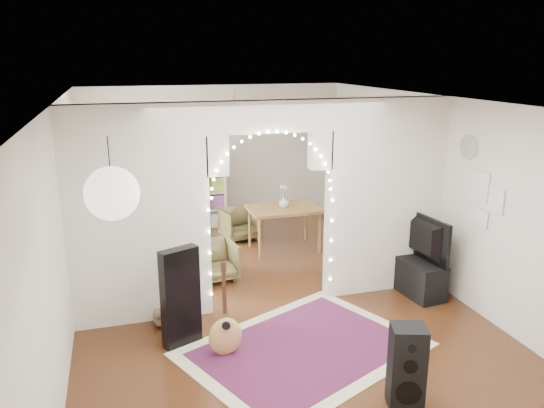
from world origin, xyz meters
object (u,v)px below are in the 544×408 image
object	(u,v)px
dining_chair_left	(240,224)
dining_chair_right	(215,261)
acoustic_guitar	(225,322)
floor_speaker	(407,367)
bookcase	(190,193)
media_console	(413,275)
dining_table	(284,212)

from	to	relation	value
dining_chair_left	dining_chair_right	xyz separation A→B (m)	(-0.77, -1.67, -0.00)
dining_chair_left	dining_chair_right	world-z (taller)	same
acoustic_guitar	dining_chair_right	bearing A→B (deg)	99.52
floor_speaker	bookcase	world-z (taller)	bookcase
acoustic_guitar	bookcase	xyz separation A→B (m)	(0.28, 4.64, 0.29)
acoustic_guitar	media_console	world-z (taller)	acoustic_guitar
acoustic_guitar	floor_speaker	bearing A→B (deg)	-26.04
media_console	bookcase	distance (m)	4.58
acoustic_guitar	floor_speaker	distance (m)	1.98
floor_speaker	dining_chair_right	xyz separation A→B (m)	(-1.18, 3.47, -0.13)
media_console	acoustic_guitar	bearing A→B (deg)	-168.75
floor_speaker	bookcase	bearing A→B (deg)	119.32
acoustic_guitar	dining_table	bearing A→B (deg)	78.29
bookcase	dining_table	bearing A→B (deg)	-56.67
dining_table	dining_chair_right	distance (m)	1.68
media_console	dining_chair_left	bearing A→B (deg)	116.49
dining_chair_left	media_console	bearing A→B (deg)	-68.56
floor_speaker	media_console	size ratio (longest dim) A/B	0.83
floor_speaker	media_console	distance (m)	2.67
floor_speaker	dining_table	world-z (taller)	floor_speaker
bookcase	media_console	bearing A→B (deg)	-61.78
bookcase	dining_chair_left	distance (m)	1.22
acoustic_guitar	floor_speaker	size ratio (longest dim) A/B	1.14
dining_table	dining_chair_right	xyz separation A→B (m)	(-1.37, -0.89, -0.40)
floor_speaker	bookcase	size ratio (longest dim) A/B	0.59
floor_speaker	dining_chair_left	distance (m)	5.15
media_console	dining_chair_right	world-z (taller)	dining_chair_right
floor_speaker	dining_chair_left	bearing A→B (deg)	112.81
acoustic_guitar	dining_chair_left	bearing A→B (deg)	91.47
media_console	bookcase	size ratio (longest dim) A/B	0.71
dining_chair_left	dining_chair_right	distance (m)	1.84
dining_table	dining_chair_left	world-z (taller)	dining_table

